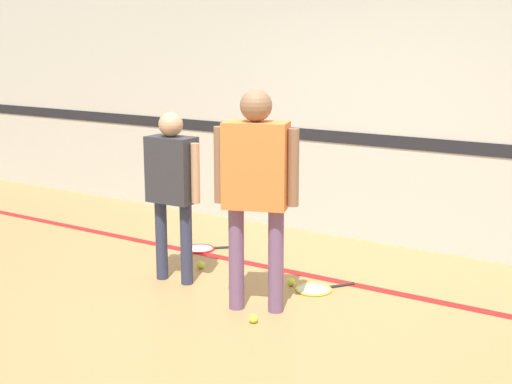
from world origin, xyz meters
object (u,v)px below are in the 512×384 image
at_px(tennis_ball_near_instructor, 253,319).
at_px(person_instructor, 256,177).
at_px(tennis_ball_stray_left, 201,265).
at_px(person_student_left, 172,178).
at_px(racket_spare_on_floor, 316,289).
at_px(tennis_ball_by_spare_racket, 291,282).
at_px(racket_second_spare, 201,249).

bearing_deg(tennis_ball_near_instructor, person_instructor, 118.85).
bearing_deg(tennis_ball_stray_left, person_instructor, -30.11).
bearing_deg(tennis_ball_near_instructor, tennis_ball_stray_left, 144.10).
bearing_deg(person_student_left, racket_spare_on_floor, 19.89).
bearing_deg(tennis_ball_by_spare_racket, tennis_ball_stray_left, -176.86).
distance_m(person_student_left, tennis_ball_stray_left, 0.93).
distance_m(person_instructor, tennis_ball_stray_left, 1.47).
bearing_deg(racket_spare_on_floor, tennis_ball_stray_left, 128.90).
bearing_deg(tennis_ball_stray_left, tennis_ball_by_spare_racket, 3.14).
bearing_deg(racket_second_spare, tennis_ball_by_spare_racket, -61.11).
relative_size(racket_spare_on_floor, tennis_ball_by_spare_racket, 7.82).
height_order(racket_second_spare, tennis_ball_near_instructor, tennis_ball_near_instructor).
bearing_deg(tennis_ball_stray_left, racket_second_spare, 127.20).
relative_size(racket_spare_on_floor, racket_second_spare, 1.10).
height_order(racket_spare_on_floor, tennis_ball_stray_left, tennis_ball_stray_left).
xyz_separation_m(person_student_left, racket_second_spare, (-0.36, 0.84, -0.87)).
distance_m(person_instructor, tennis_ball_by_spare_racket, 1.15).
height_order(racket_second_spare, tennis_ball_by_spare_racket, tennis_ball_by_spare_racket).
distance_m(person_instructor, tennis_ball_near_instructor, 1.02).
xyz_separation_m(person_instructor, tennis_ball_by_spare_racket, (-0.04, 0.59, -0.99)).
relative_size(person_student_left, tennis_ball_by_spare_racket, 21.51).
xyz_separation_m(person_instructor, racket_second_spare, (-1.29, 1.00, -1.01)).
height_order(person_instructor, tennis_ball_stray_left, person_instructor).
xyz_separation_m(racket_second_spare, tennis_ball_near_instructor, (1.41, -1.23, 0.02)).
relative_size(tennis_ball_near_instructor, tennis_ball_by_spare_racket, 1.00).
xyz_separation_m(person_student_left, tennis_ball_near_instructor, (1.05, -0.39, -0.84)).
distance_m(racket_spare_on_floor, tennis_ball_by_spare_racket, 0.22).
bearing_deg(tennis_ball_by_spare_racket, person_student_left, -153.95).
height_order(person_instructor, racket_second_spare, person_instructor).
relative_size(racket_spare_on_floor, tennis_ball_stray_left, 7.82).
relative_size(racket_second_spare, tennis_ball_near_instructor, 7.09).
bearing_deg(person_instructor, tennis_ball_by_spare_racket, 73.41).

